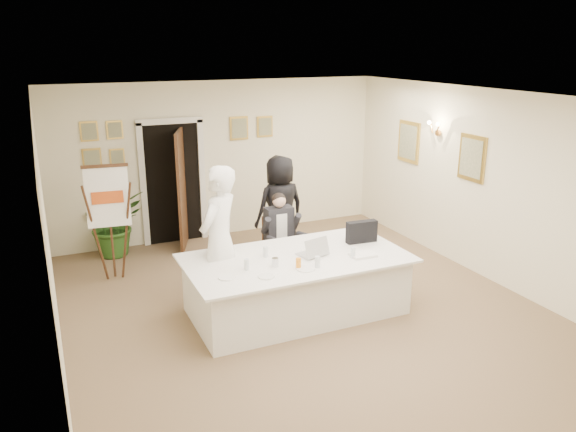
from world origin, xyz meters
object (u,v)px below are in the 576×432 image
(steel_jug, at_px, (275,262))
(standing_man, at_px, (219,240))
(seated_man, at_px, (280,235))
(flip_chart, at_px, (111,229))
(conference_table, at_px, (296,284))
(paper_stack, at_px, (363,255))
(potted_palm, at_px, (113,224))
(laptop_bag, at_px, (362,232))
(oj_glass, at_px, (298,263))
(standing_woman, at_px, (280,207))
(laptop, at_px, (312,244))

(steel_jug, bearing_deg, standing_man, 128.10)
(seated_man, bearing_deg, flip_chart, 171.29)
(conference_table, relative_size, paper_stack, 8.94)
(conference_table, relative_size, potted_palm, 2.66)
(standing_man, distance_m, potted_palm, 2.92)
(conference_table, xyz_separation_m, flip_chart, (-2.04, 2.07, 0.41))
(standing_man, bearing_deg, laptop_bag, 126.78)
(paper_stack, bearing_deg, conference_table, 157.92)
(seated_man, distance_m, oj_glass, 1.60)
(conference_table, bearing_deg, potted_palm, 120.82)
(standing_man, xyz_separation_m, paper_stack, (1.68, -0.79, -0.19))
(flip_chart, height_order, standing_man, standing_man)
(potted_palm, bearing_deg, laptop_bag, -45.70)
(potted_palm, xyz_separation_m, steel_jug, (1.52, -3.35, 0.29))
(conference_table, distance_m, standing_man, 1.15)
(conference_table, distance_m, flip_chart, 2.93)
(standing_woman, relative_size, paper_stack, 5.33)
(flip_chart, xyz_separation_m, laptop, (2.27, -2.07, 0.11))
(laptop, distance_m, laptop_bag, 0.84)
(conference_table, bearing_deg, standing_woman, 72.41)
(laptop_bag, distance_m, steel_jug, 1.47)
(conference_table, height_order, standing_man, standing_man)
(laptop, xyz_separation_m, paper_stack, (0.57, -0.32, -0.12))
(flip_chart, bearing_deg, oj_glass, -51.83)
(flip_chart, height_order, standing_woman, flip_chart)
(standing_man, bearing_deg, steel_jug, 84.24)
(standing_man, xyz_separation_m, laptop_bag, (1.94, -0.32, -0.05))
(standing_woman, xyz_separation_m, oj_glass, (-0.75, -2.29, -0.01))
(seated_man, height_order, oj_glass, seated_man)
(steel_jug, bearing_deg, seated_man, 64.33)
(flip_chart, xyz_separation_m, oj_glass, (1.90, -2.42, 0.04))
(conference_table, relative_size, standing_man, 1.46)
(conference_table, height_order, laptop_bag, laptop_bag)
(standing_man, distance_m, laptop, 1.20)
(standing_man, relative_size, potted_palm, 1.82)
(seated_man, bearing_deg, standing_man, -136.14)
(standing_woman, distance_m, laptop_bag, 1.85)
(seated_man, distance_m, steel_jug, 1.52)
(standing_man, xyz_separation_m, steel_jug, (0.51, -0.65, -0.15))
(standing_woman, height_order, oj_glass, standing_woman)
(flip_chart, height_order, potted_palm, flip_chart)
(standing_woman, height_order, paper_stack, standing_woman)
(laptop_bag, xyz_separation_m, oj_glass, (-1.19, -0.50, -0.09))
(paper_stack, bearing_deg, oj_glass, -178.11)
(standing_man, height_order, oj_glass, standing_man)
(potted_palm, distance_m, paper_stack, 4.41)
(oj_glass, bearing_deg, steel_jug, 143.82)
(paper_stack, bearing_deg, steel_jug, 173.10)
(conference_table, xyz_separation_m, steel_jug, (-0.37, -0.18, 0.44))
(laptop, relative_size, laptop_bag, 0.88)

